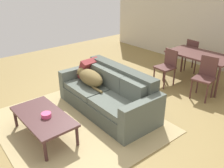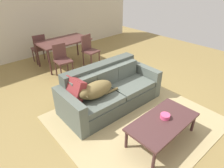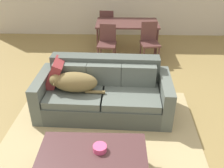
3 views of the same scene
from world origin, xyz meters
name	(u,v)px [view 1 (image 1 of 3)]	position (x,y,z in m)	size (l,w,h in m)	color
ground_plane	(109,117)	(0.00, 0.00, 0.00)	(10.00, 10.00, 0.00)	olive
back_partition	(223,21)	(0.00, 4.00, 1.35)	(8.00, 0.12, 2.70)	beige
area_rug	(79,123)	(-0.22, -0.55, 0.01)	(2.83, 2.62, 0.01)	tan
couch	(109,95)	(-0.22, 0.19, 0.33)	(2.15, 1.03, 0.85)	#464D45
dog_on_left_cushion	(90,77)	(-0.68, 0.05, 0.60)	(0.86, 0.35, 0.31)	brown
throw_pillow_by_left_arm	(89,68)	(-1.01, 0.27, 0.64)	(0.15, 0.43, 0.43)	maroon
coffee_table	(43,117)	(-0.27, -1.19, 0.36)	(1.24, 0.64, 0.40)	#4A2B2B
bowl_on_coffee_table	(46,115)	(-0.19, -1.16, 0.44)	(0.16, 0.16, 0.07)	#EA4C7F
dining_table	(200,57)	(0.22, 2.67, 0.69)	(1.49, 0.85, 0.76)	#53302C
dining_chair_near_left	(167,65)	(-0.24, 2.02, 0.50)	(0.44, 0.44, 0.88)	#53302C
dining_chair_near_right	(205,75)	(0.71, 2.10, 0.52)	(0.45, 0.45, 0.92)	#53302C
dining_chair_far_left	(194,54)	(-0.29, 3.27, 0.50)	(0.44, 0.44, 0.90)	#53302C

